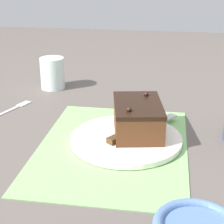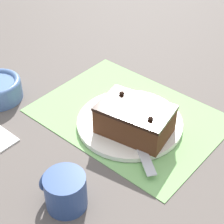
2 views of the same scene
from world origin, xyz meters
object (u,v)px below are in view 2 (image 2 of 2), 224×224
object	(u,v)px
serving_knife	(132,125)
coffee_mug	(65,191)
chocolate_cake	(135,119)
cake_plate	(130,123)

from	to	relation	value
serving_knife	coffee_mug	distance (m)	0.26
chocolate_cake	coffee_mug	bearing A→B (deg)	94.72
chocolate_cake	coffee_mug	size ratio (longest dim) A/B	2.02
cake_plate	chocolate_cake	world-z (taller)	chocolate_cake
cake_plate	chocolate_cake	size ratio (longest dim) A/B	1.41
chocolate_cake	serving_knife	bearing A→B (deg)	-32.62
cake_plate	coffee_mug	xyz separation A→B (m)	(-0.05, 0.27, 0.03)
chocolate_cake	serving_knife	xyz separation A→B (m)	(0.01, -0.01, -0.03)
chocolate_cake	serving_knife	distance (m)	0.04
coffee_mug	serving_knife	bearing A→B (deg)	-82.31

